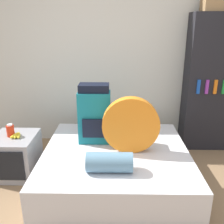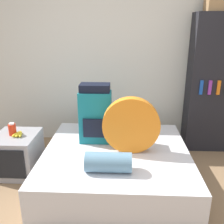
{
  "view_description": "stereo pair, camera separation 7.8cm",
  "coord_description": "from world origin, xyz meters",
  "px_view_note": "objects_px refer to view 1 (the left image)",
  "views": [
    {
      "loc": [
        -0.0,
        -1.65,
        1.68
      ],
      "look_at": [
        -0.04,
        0.87,
        0.82
      ],
      "focal_mm": 40.0,
      "sensor_mm": 36.0,
      "label": 1
    },
    {
      "loc": [
        0.07,
        -1.65,
        1.68
      ],
      "look_at": [
        -0.04,
        0.87,
        0.82
      ],
      "focal_mm": 40.0,
      "sensor_mm": 36.0,
      "label": 2
    }
  ],
  "objects_px": {
    "television": "(16,155)",
    "bookshelf": "(211,84)",
    "cardboard_box": "(216,3)",
    "canister": "(11,131)",
    "sleeping_roll": "(110,162)",
    "tent_bag": "(131,125)",
    "backpack": "(95,114)"
  },
  "relations": [
    {
      "from": "backpack",
      "to": "sleeping_roll",
      "type": "xyz_separation_m",
      "value": [
        0.19,
        -0.67,
        -0.24
      ]
    },
    {
      "from": "bookshelf",
      "to": "sleeping_roll",
      "type": "bearing_deg",
      "value": -136.01
    },
    {
      "from": "bookshelf",
      "to": "cardboard_box",
      "type": "xyz_separation_m",
      "value": [
        -0.07,
        0.01,
        1.03
      ]
    },
    {
      "from": "tent_bag",
      "to": "bookshelf",
      "type": "bearing_deg",
      "value": 38.25
    },
    {
      "from": "sleeping_roll",
      "to": "cardboard_box",
      "type": "bearing_deg",
      "value": 45.66
    },
    {
      "from": "canister",
      "to": "bookshelf",
      "type": "distance_m",
      "value": 2.67
    },
    {
      "from": "backpack",
      "to": "sleeping_roll",
      "type": "distance_m",
      "value": 0.74
    },
    {
      "from": "sleeping_roll",
      "to": "bookshelf",
      "type": "bearing_deg",
      "value": 43.99
    },
    {
      "from": "television",
      "to": "canister",
      "type": "relative_size",
      "value": 3.71
    },
    {
      "from": "cardboard_box",
      "to": "canister",
      "type": "bearing_deg",
      "value": -162.5
    },
    {
      "from": "backpack",
      "to": "bookshelf",
      "type": "xyz_separation_m",
      "value": [
        1.56,
        0.65,
        0.22
      ]
    },
    {
      "from": "tent_bag",
      "to": "canister",
      "type": "bearing_deg",
      "value": 174.34
    },
    {
      "from": "tent_bag",
      "to": "cardboard_box",
      "type": "bearing_deg",
      "value": 40.25
    },
    {
      "from": "canister",
      "to": "sleeping_roll",
      "type": "bearing_deg",
      "value": -25.45
    },
    {
      "from": "tent_bag",
      "to": "bookshelf",
      "type": "distance_m",
      "value": 1.48
    },
    {
      "from": "canister",
      "to": "cardboard_box",
      "type": "distance_m",
      "value": 2.94
    },
    {
      "from": "canister",
      "to": "bookshelf",
      "type": "height_order",
      "value": "bookshelf"
    },
    {
      "from": "television",
      "to": "backpack",
      "type": "bearing_deg",
      "value": 8.1
    },
    {
      "from": "bookshelf",
      "to": "cardboard_box",
      "type": "bearing_deg",
      "value": 174.73
    },
    {
      "from": "backpack",
      "to": "sleeping_roll",
      "type": "relative_size",
      "value": 1.59
    },
    {
      "from": "tent_bag",
      "to": "cardboard_box",
      "type": "distance_m",
      "value": 1.91
    },
    {
      "from": "backpack",
      "to": "sleeping_roll",
      "type": "height_order",
      "value": "backpack"
    },
    {
      "from": "television",
      "to": "cardboard_box",
      "type": "xyz_separation_m",
      "value": [
        2.42,
        0.79,
        1.72
      ]
    },
    {
      "from": "bookshelf",
      "to": "cardboard_box",
      "type": "relative_size",
      "value": 5.94
    },
    {
      "from": "television",
      "to": "bookshelf",
      "type": "bearing_deg",
      "value": 17.46
    },
    {
      "from": "tent_bag",
      "to": "television",
      "type": "height_order",
      "value": "tent_bag"
    },
    {
      "from": "tent_bag",
      "to": "cardboard_box",
      "type": "xyz_separation_m",
      "value": [
        1.08,
        0.91,
        1.28
      ]
    },
    {
      "from": "canister",
      "to": "television",
      "type": "bearing_deg",
      "value": -29.91
    },
    {
      "from": "backpack",
      "to": "television",
      "type": "xyz_separation_m",
      "value": [
        -0.94,
        -0.13,
        -0.47
      ]
    },
    {
      "from": "tent_bag",
      "to": "sleeping_roll",
      "type": "relative_size",
      "value": 1.4
    },
    {
      "from": "tent_bag",
      "to": "canister",
      "type": "height_order",
      "value": "tent_bag"
    },
    {
      "from": "tent_bag",
      "to": "backpack",
      "type": "bearing_deg",
      "value": 148.55
    }
  ]
}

